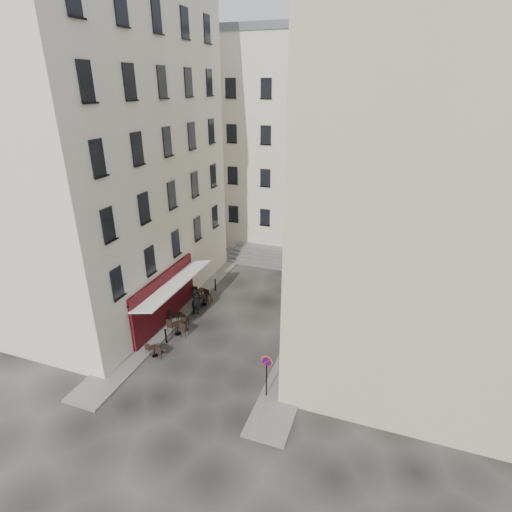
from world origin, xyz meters
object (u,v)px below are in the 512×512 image
at_px(bistro_table_a, 155,350).
at_px(pedestrian, 195,301).
at_px(no_parking_sign, 266,369).
at_px(bistro_table_b, 178,327).

height_order(bistro_table_a, pedestrian, pedestrian).
bearing_deg(no_parking_sign, bistro_table_b, 160.31).
relative_size(bistro_table_b, pedestrian, 0.77).
xyz_separation_m(bistro_table_b, pedestrian, (-0.12, 2.63, 0.40)).
height_order(no_parking_sign, bistro_table_b, no_parking_sign).
height_order(bistro_table_a, bistro_table_b, bistro_table_b).
relative_size(bistro_table_a, pedestrian, 0.63).
xyz_separation_m(no_parking_sign, bistro_table_b, (-6.85, 3.33, -1.25)).
height_order(no_parking_sign, bistro_table_a, no_parking_sign).
distance_m(bistro_table_a, bistro_table_b, 2.35).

